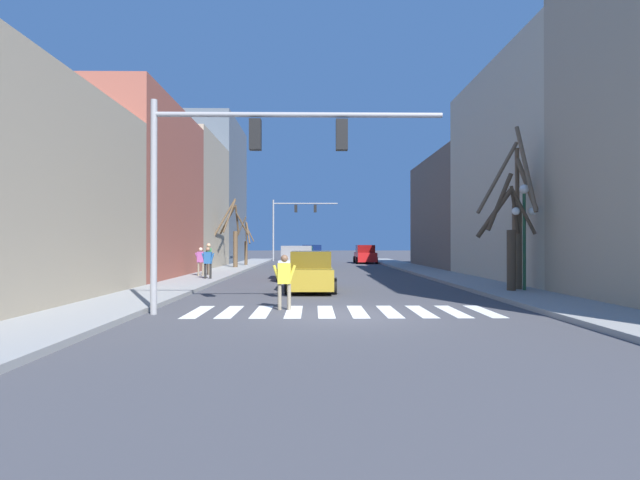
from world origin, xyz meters
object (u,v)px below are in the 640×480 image
traffic_signal_near (243,156)px  street_tree_left_far (518,217)px  traffic_signal_far (292,217)px  car_driving_toward_lane (311,272)px  pedestrian_crossing_street (201,259)px  street_tree_right_mid (233,236)px  car_driving_away_lane (301,258)px  street_lamp_right_corner (524,215)px  car_parked_right_mid (297,264)px  pedestrian_waiting_at_curb (209,256)px  pedestrian_on_left_sidewalk (208,260)px  car_parked_right_far (365,255)px  street_tree_right_near (508,238)px  pedestrian_on_right_sidewalk (284,277)px  car_parked_left_far (312,256)px  street_tree_right_far (246,244)px

traffic_signal_near → street_tree_left_far: (9.93, 5.74, -1.35)m
traffic_signal_far → street_tree_left_far: traffic_signal_far is taller
car_driving_toward_lane → pedestrian_crossing_street: bearing=-139.9°
traffic_signal_far → street_tree_right_mid: traffic_signal_far is taller
traffic_signal_far → car_driving_toward_lane: (2.25, -34.21, -4.10)m
car_driving_away_lane → street_lamp_right_corner: bearing=25.6°
street_lamp_right_corner → car_parked_right_mid: bearing=138.8°
pedestrian_waiting_at_curb → pedestrian_on_left_sidewalk: (0.61, -3.11, -0.11)m
pedestrian_on_left_sidewalk → car_parked_right_far: bearing=76.2°
street_tree_right_near → pedestrian_waiting_at_curb: bearing=144.5°
pedestrian_on_right_sidewalk → car_driving_toward_lane: bearing=-95.9°
car_parked_left_far → pedestrian_on_left_sidewalk: (-5.20, -18.59, 0.26)m
pedestrian_on_right_sidewalk → street_tree_left_far: street_tree_left_far is taller
street_tree_left_far → car_driving_away_lane: bearing=116.0°
car_parked_right_far → street_tree_right_far: (-10.59, -7.10, 1.05)m
street_lamp_right_corner → pedestrian_on_left_sidewalk: size_ratio=2.53×
traffic_signal_near → pedestrian_on_right_sidewalk: (1.07, 0.84, -3.37)m
car_driving_toward_lane → car_parked_right_far: bearing=169.6°
car_parked_left_far → pedestrian_on_right_sidewalk: size_ratio=2.84×
pedestrian_crossing_street → street_lamp_right_corner: bearing=160.4°
pedestrian_waiting_at_curb → street_tree_right_near: street_tree_right_near is taller
pedestrian_on_left_sidewalk → street_tree_right_near: size_ratio=0.36×
car_driving_away_lane → pedestrian_on_left_sidewalk: pedestrian_on_left_sidewalk is taller
pedestrian_on_right_sidewalk → car_parked_left_far: bearing=-90.0°
car_driving_away_lane → street_tree_right_far: (-4.62, 3.54, 1.07)m
street_tree_right_far → street_lamp_right_corner: bearing=-58.6°
car_parked_right_mid → pedestrian_on_right_sidewalk: 12.25m
pedestrian_on_right_sidewalk → traffic_signal_far: bearing=-86.4°
car_parked_right_mid → street_tree_right_far: bearing=-162.1°
traffic_signal_far → street_tree_right_mid: size_ratio=1.38×
car_parked_right_far → street_tree_right_near: size_ratio=1.03×
pedestrian_waiting_at_curb → car_parked_right_far: bearing=-52.9°
traffic_signal_near → car_parked_right_far: size_ratio=1.73×
car_driving_away_lane → street_tree_right_mid: size_ratio=0.92×
car_parked_right_mid → car_driving_toward_lane: size_ratio=1.02×
traffic_signal_far → pedestrian_on_left_sidewalk: 29.64m
street_tree_right_mid → pedestrian_waiting_at_curb: bearing=-89.8°
car_parked_right_mid → pedestrian_crossing_street: (-5.32, 0.75, 0.24)m
car_parked_right_mid → pedestrian_crossing_street: car_parked_right_mid is taller
car_parked_right_far → pedestrian_waiting_at_curb: pedestrian_waiting_at_curb is taller
pedestrian_waiting_at_curb → street_tree_right_mid: street_tree_right_mid is taller
car_driving_away_lane → street_tree_right_mid: bearing=-86.2°
car_parked_right_mid → pedestrian_crossing_street: 5.37m
street_tree_right_near → street_tree_right_mid: bearing=125.9°
pedestrian_on_right_sidewalk → street_tree_right_near: street_tree_right_near is taller
street_tree_right_mid → street_tree_right_far: (0.43, 3.88, -0.63)m
pedestrian_on_right_sidewalk → car_driving_away_lane: bearing=-88.4°
traffic_signal_near → traffic_signal_far: traffic_signal_far is taller
car_parked_right_far → pedestrian_on_left_sidewalk: car_parked_right_far is taller
car_parked_right_mid → street_tree_right_near: bearing=46.3°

